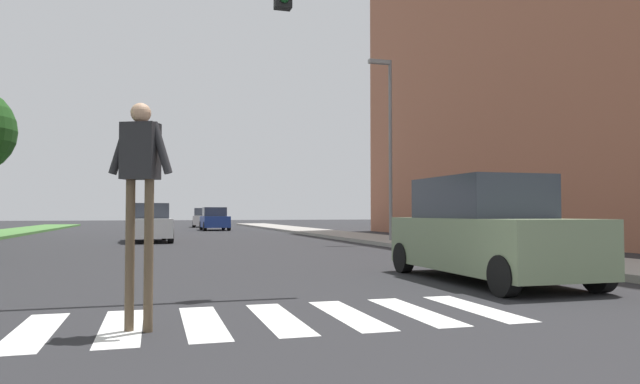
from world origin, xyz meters
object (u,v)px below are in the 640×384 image
Objects in this scene: sedan_distant at (215,220)px; sedan_far_horizon at (203,218)px; sedan_midblock at (149,224)px; suv_crossing at (485,231)px; pedestrian_performer at (140,178)px; street_lamp_right at (388,133)px.

sedan_distant is 9.56m from sedan_far_horizon.
sedan_midblock is 25.92m from sedan_far_horizon.
sedan_far_horizon is (-0.04, 9.56, 0.01)m from sedan_distant.
suv_crossing reaches higher than sedan_midblock.
pedestrian_performer reaches higher than suv_crossing.
street_lamp_right is 1.63× the size of suv_crossing.
street_lamp_right reaches higher than sedan_midblock.
street_lamp_right is 11.25m from sedan_midblock.
street_lamp_right reaches higher than suv_crossing.
street_lamp_right is 3.01× the size of pedestrian_performer.
sedan_distant is at bearing 93.00° from suv_crossing.
sedan_midblock is 1.13× the size of sedan_distant.
suv_crossing reaches higher than sedan_far_horizon.
sedan_midblock is (-0.06, 19.94, -0.87)m from pedestrian_performer.
sedan_far_horizon is at bearing 80.09° from sedan_midblock.
pedestrian_performer is at bearing -121.71° from street_lamp_right.
suv_crossing is at bearing -104.99° from street_lamp_right.
suv_crossing is at bearing -69.84° from sedan_midblock.
pedestrian_performer is 0.55× the size of sedan_midblock.
sedan_far_horizon is (-1.76, 42.49, -0.15)m from suv_crossing.
street_lamp_right is at bearing 58.29° from pedestrian_performer.
pedestrian_performer is 0.57× the size of sedan_far_horizon.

